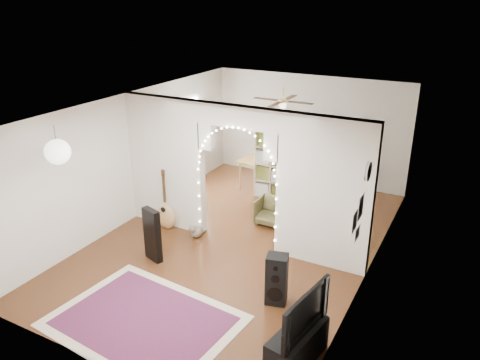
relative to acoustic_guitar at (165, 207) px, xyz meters
The scene contains 25 objects.
floor 1.66m from the acoustic_guitar, ahead, with size 7.50×7.50×0.00m, color black.
ceiling 2.73m from the acoustic_guitar, ahead, with size 5.00×7.50×0.02m, color white.
wall_back 4.38m from the acoustic_guitar, 68.61° to the left, with size 5.00×0.02×2.70m, color silver.
wall_front 3.93m from the acoustic_guitar, 65.89° to the right, with size 5.00×0.02×2.70m, color silver.
wall_left 1.30m from the acoustic_guitar, 165.01° to the left, with size 0.02×7.50×2.70m, color silver.
wall_right 4.17m from the acoustic_guitar, ahead, with size 0.02×7.50×2.70m, color silver.
divider_wall 1.85m from the acoustic_guitar, ahead, with size 5.00×0.20×2.70m.
fairy_lights 1.90m from the acoustic_guitar, ahead, with size 1.64×0.04×1.60m, color #FFEABF, non-canonical shape.
window 2.46m from the acoustic_guitar, 113.78° to the left, with size 0.04×1.20×1.40m, color white.
wall_clock 4.37m from the acoustic_guitar, ahead, with size 0.31×0.31×0.03m, color white.
picture_frames 4.24m from the acoustic_guitar, 10.50° to the right, with size 0.02×0.50×0.70m, color white, non-canonical shape.
paper_lantern 2.80m from the acoustic_guitar, 98.82° to the right, with size 0.40×0.40×0.40m, color white.
ceiling_fan 3.35m from the acoustic_guitar, 55.15° to the left, with size 1.10×1.10×0.30m, color gold, non-canonical shape.
area_rug 2.99m from the acoustic_guitar, 60.22° to the right, with size 2.65×1.98×0.02m, color maroon.
guitar_case 1.21m from the acoustic_guitar, 64.43° to the right, with size 0.38×0.13×1.00m, color black.
acoustic_guitar is the anchor object (origin of this frame).
tabby_cat 0.83m from the acoustic_guitar, ahead, with size 0.25×0.48×0.32m.
floor_speaker 3.24m from the acoustic_guitar, 21.89° to the right, with size 0.38×0.35×0.83m.
media_console 4.40m from the acoustic_guitar, 30.96° to the right, with size 0.40×1.00×0.50m, color black.
tv 4.40m from the acoustic_guitar, 30.96° to the right, with size 1.07×0.14×0.62m, color black.
bookcase 3.04m from the acoustic_guitar, 56.06° to the left, with size 1.64×0.41×1.68m, color beige.
dining_table 2.95m from the acoustic_guitar, 71.43° to the left, with size 1.29×0.95×0.76m.
flower_vase 2.96m from the acoustic_guitar, 71.43° to the left, with size 0.18×0.18×0.19m, color white.
dining_chair_left 2.19m from the acoustic_guitar, 34.55° to the left, with size 0.58×0.60×0.54m, color brown.
dining_chair_right 3.59m from the acoustic_guitar, 66.29° to the left, with size 0.47×0.49×0.44m, color brown.
Camera 1 is at (3.82, -7.15, 4.53)m, focal length 35.00 mm.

